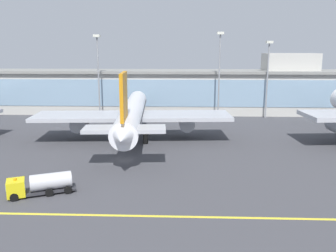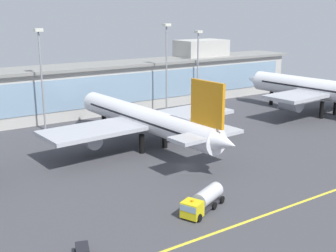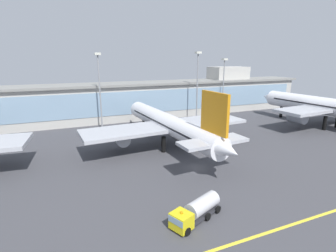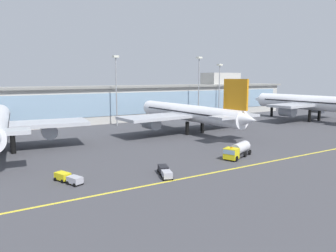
% 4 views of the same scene
% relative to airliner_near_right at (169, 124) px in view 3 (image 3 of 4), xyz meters
% --- Properties ---
extents(ground_plane, '(208.53, 208.53, 0.00)m').
position_rel_airliner_near_right_xyz_m(ground_plane, '(-0.01, -14.79, -5.92)').
color(ground_plane, '#424247').
extents(taxiway_centreline_stripe, '(166.82, 0.50, 0.01)m').
position_rel_airliner_near_right_xyz_m(taxiway_centreline_stripe, '(-0.01, -36.79, -5.91)').
color(taxiway_centreline_stripe, yellow).
rests_on(taxiway_centreline_stripe, ground).
extents(terminal_building, '(151.95, 14.00, 18.69)m').
position_rel_airliner_near_right_xyz_m(terminal_building, '(1.67, 36.00, 1.23)').
color(terminal_building, beige).
rests_on(terminal_building, ground).
extents(airliner_near_right, '(43.82, 51.84, 16.26)m').
position_rel_airliner_near_right_xyz_m(airliner_near_right, '(0.00, 0.00, 0.00)').
color(airliner_near_right, black).
rests_on(airliner_near_right, ground).
extents(airliner_far_right, '(37.35, 51.35, 18.86)m').
position_rel_airliner_near_right_xyz_m(airliner_far_right, '(55.13, -1.31, 0.98)').
color(airliner_far_right, black).
rests_on(airliner_far_right, ground).
extents(fuel_tanker_truck, '(9.27, 5.86, 2.90)m').
position_rel_airliner_near_right_xyz_m(fuel_tanker_truck, '(-9.01, -30.71, -4.41)').
color(fuel_tanker_truck, black).
rests_on(fuel_tanker_truck, ground).
extents(apron_light_mast_west, '(1.80, 1.80, 23.91)m').
position_rel_airliner_near_right_xyz_m(apron_light_mast_west, '(-12.98, 24.68, 9.70)').
color(apron_light_mast_west, gray).
rests_on(apron_light_mast_west, ground).
extents(apron_light_mast_centre, '(1.80, 1.80, 22.23)m').
position_rel_airliner_near_right_xyz_m(apron_light_mast_centre, '(35.56, 28.00, 8.76)').
color(apron_light_mast_centre, gray).
rests_on(apron_light_mast_centre, ground).
extents(apron_light_mast_east, '(1.80, 1.80, 24.53)m').
position_rel_airliner_near_right_xyz_m(apron_light_mast_east, '(21.16, 23.39, 10.04)').
color(apron_light_mast_east, gray).
rests_on(apron_light_mast_east, ground).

